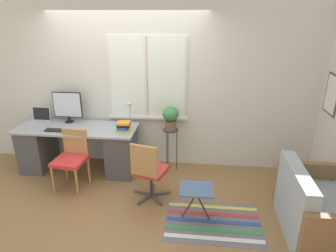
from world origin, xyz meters
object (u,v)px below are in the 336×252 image
at_px(book_stack, 124,126).
at_px(potted_plant, 171,117).
at_px(office_chair_swivel, 149,170).
at_px(monitor, 67,106).
at_px(couch_loveseat, 314,212).
at_px(folding_stool, 197,191).
at_px(desk_chair_wooden, 71,157).
at_px(mouse, 78,130).
at_px(keyboard, 58,130).
at_px(laptop, 40,120).
at_px(plant_stand, 171,135).
at_px(desk_lamp, 130,111).

distance_m(book_stack, potted_plant, 0.75).
bearing_deg(potted_plant, office_chair_swivel, -103.62).
xyz_separation_m(monitor, couch_loveseat, (3.52, -1.39, -0.74)).
bearing_deg(book_stack, folding_stool, -40.85).
bearing_deg(desk_chair_wooden, mouse, 95.11).
height_order(keyboard, folding_stool, keyboard).
xyz_separation_m(laptop, desk_chair_wooden, (0.76, -0.60, -0.34)).
bearing_deg(plant_stand, mouse, -166.95).
bearing_deg(desk_lamp, book_stack, -105.03).
relative_size(book_stack, couch_loveseat, 0.19).
distance_m(plant_stand, potted_plant, 0.32).
height_order(couch_loveseat, plant_stand, couch_loveseat).
bearing_deg(monitor, laptop, -169.26).
relative_size(book_stack, folding_stool, 0.50).
xyz_separation_m(mouse, folding_stool, (1.85, -0.90, -0.37)).
bearing_deg(office_chair_swivel, couch_loveseat, -177.88).
bearing_deg(desk_lamp, couch_loveseat, -28.22).
distance_m(laptop, keyboard, 0.54).
distance_m(keyboard, couch_loveseat, 3.71).
bearing_deg(keyboard, desk_chair_wooden, -44.76).
xyz_separation_m(monitor, folding_stool, (2.15, -1.27, -0.63)).
xyz_separation_m(couch_loveseat, potted_plant, (-1.82, 1.34, 0.64)).
height_order(keyboard, plant_stand, keyboard).
bearing_deg(folding_stool, office_chair_swivel, 152.05).
bearing_deg(monitor, plant_stand, -1.71).
relative_size(laptop, desk_chair_wooden, 0.36).
distance_m(laptop, mouse, 0.81).
xyz_separation_m(desk_chair_wooden, office_chair_swivel, (1.20, -0.23, -0.01)).
bearing_deg(monitor, desk_chair_wooden, -67.07).
height_order(desk_chair_wooden, potted_plant, potted_plant).
bearing_deg(book_stack, potted_plant, 17.53).
bearing_deg(plant_stand, monitor, 178.29).
relative_size(desk_lamp, book_stack, 1.78).
bearing_deg(monitor, book_stack, -15.39).
bearing_deg(desk_chair_wooden, book_stack, 36.42).
height_order(mouse, potted_plant, potted_plant).
bearing_deg(folding_stool, desk_chair_wooden, 162.56).
bearing_deg(plant_stand, office_chair_swivel, -103.62).
bearing_deg(laptop, keyboard, -33.32).
relative_size(keyboard, plant_stand, 0.57).
relative_size(mouse, desk_lamp, 0.19).
bearing_deg(couch_loveseat, potted_plant, 53.78).
bearing_deg(office_chair_swivel, folding_stool, 167.06).
bearing_deg(keyboard, folding_stool, -22.28).
xyz_separation_m(book_stack, potted_plant, (0.70, 0.22, 0.10)).
distance_m(laptop, book_stack, 1.47).
bearing_deg(couch_loveseat, book_stack, 66.24).
relative_size(mouse, potted_plant, 0.20).
bearing_deg(mouse, couch_loveseat, -17.39).
bearing_deg(desk_lamp, plant_stand, 0.84).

